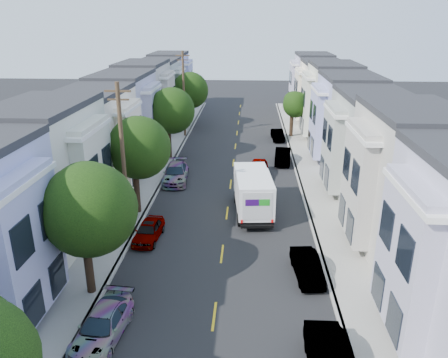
% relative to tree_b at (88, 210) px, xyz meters
% --- Properties ---
extents(ground, '(160.00, 160.00, 0.00)m').
position_rel_tree_b_xyz_m(ground, '(6.30, 4.48, -4.83)').
color(ground, black).
rests_on(ground, ground).
extents(road_slab, '(12.00, 70.00, 0.02)m').
position_rel_tree_b_xyz_m(road_slab, '(6.30, 19.48, -4.82)').
color(road_slab, black).
rests_on(road_slab, ground).
extents(curb_left, '(0.30, 70.00, 0.15)m').
position_rel_tree_b_xyz_m(curb_left, '(0.25, 19.48, -4.76)').
color(curb_left, gray).
rests_on(curb_left, ground).
extents(curb_right, '(0.30, 70.00, 0.15)m').
position_rel_tree_b_xyz_m(curb_right, '(12.35, 19.48, -4.76)').
color(curb_right, gray).
rests_on(curb_right, ground).
extents(sidewalk_left, '(2.60, 70.00, 0.15)m').
position_rel_tree_b_xyz_m(sidewalk_left, '(-1.05, 19.48, -4.76)').
color(sidewalk_left, gray).
rests_on(sidewalk_left, ground).
extents(sidewalk_right, '(2.60, 70.00, 0.15)m').
position_rel_tree_b_xyz_m(sidewalk_right, '(13.65, 19.48, -4.76)').
color(sidewalk_right, gray).
rests_on(sidewalk_right, ground).
extents(centerline, '(0.12, 70.00, 0.01)m').
position_rel_tree_b_xyz_m(centerline, '(6.30, 19.48, -4.83)').
color(centerline, gold).
rests_on(centerline, ground).
extents(townhouse_row_left, '(5.00, 70.00, 8.50)m').
position_rel_tree_b_xyz_m(townhouse_row_left, '(-4.85, 19.48, -4.83)').
color(townhouse_row_left, '#9EA39B').
rests_on(townhouse_row_left, ground).
extents(townhouse_row_right, '(5.00, 70.00, 8.50)m').
position_rel_tree_b_xyz_m(townhouse_row_right, '(17.45, 19.48, -4.83)').
color(townhouse_row_right, '#9EA39B').
rests_on(townhouse_row_right, ground).
extents(tree_b, '(4.70, 4.70, 7.20)m').
position_rel_tree_b_xyz_m(tree_b, '(0.00, 0.00, 0.00)').
color(tree_b, black).
rests_on(tree_b, ground).
extents(tree_c, '(4.48, 4.48, 7.30)m').
position_rel_tree_b_xyz_m(tree_c, '(-0.00, 10.12, 0.21)').
color(tree_c, black).
rests_on(tree_c, ground).
extents(tree_d, '(4.61, 4.61, 7.31)m').
position_rel_tree_b_xyz_m(tree_d, '(-0.00, 23.54, 0.15)').
color(tree_d, black).
rests_on(tree_d, ground).
extents(tree_e, '(4.70, 4.70, 7.20)m').
position_rel_tree_b_xyz_m(tree_e, '(0.00, 37.47, -0.00)').
color(tree_e, black).
rests_on(tree_e, ground).
extents(tree_far_r, '(3.10, 3.10, 5.54)m').
position_rel_tree_b_xyz_m(tree_far_r, '(13.20, 33.01, -0.89)').
color(tree_far_r, black).
rests_on(tree_far_r, ground).
extents(utility_pole_near, '(1.60, 0.26, 10.00)m').
position_rel_tree_b_xyz_m(utility_pole_near, '(0.00, 6.48, 0.32)').
color(utility_pole_near, '#42301E').
rests_on(utility_pole_near, ground).
extents(utility_pole_far, '(1.60, 0.26, 10.00)m').
position_rel_tree_b_xyz_m(utility_pole_far, '(0.00, 32.48, 0.32)').
color(utility_pole_far, '#42301E').
rests_on(utility_pole_far, ground).
extents(fedex_truck, '(2.48, 6.45, 3.10)m').
position_rel_tree_b_xyz_m(fedex_truck, '(8.18, 10.69, -3.10)').
color(fedex_truck, white).
rests_on(fedex_truck, ground).
extents(lead_sedan, '(1.80, 4.41, 1.41)m').
position_rel_tree_b_xyz_m(lead_sedan, '(8.81, 18.79, -4.13)').
color(lead_sedan, black).
rests_on(lead_sedan, ground).
extents(parked_left_b, '(2.19, 4.49, 1.31)m').
position_rel_tree_b_xyz_m(parked_left_b, '(1.40, -3.33, -4.18)').
color(parked_left_b, black).
rests_on(parked_left_b, ground).
extents(parked_left_c, '(1.73, 3.96, 1.25)m').
position_rel_tree_b_xyz_m(parked_left_c, '(1.40, 6.08, -4.21)').
color(parked_left_c, gray).
rests_on(parked_left_c, ground).
extents(parked_left_d, '(2.44, 5.11, 1.49)m').
position_rel_tree_b_xyz_m(parked_left_d, '(1.40, 16.95, -4.09)').
color(parked_left_d, maroon).
rests_on(parked_left_d, ground).
extents(parked_right_b, '(1.68, 3.85, 1.25)m').
position_rel_tree_b_xyz_m(parked_right_b, '(11.20, 2.27, -4.21)').
color(parked_right_b, silver).
rests_on(parked_right_b, ground).
extents(parked_right_c, '(1.83, 4.32, 1.41)m').
position_rel_tree_b_xyz_m(parked_right_c, '(11.20, 22.72, -4.13)').
color(parked_right_c, black).
rests_on(parked_right_c, ground).
extents(parked_right_d, '(1.56, 3.75, 1.22)m').
position_rel_tree_b_xyz_m(parked_right_d, '(11.20, 31.46, -4.22)').
color(parked_right_d, black).
rests_on(parked_right_d, ground).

